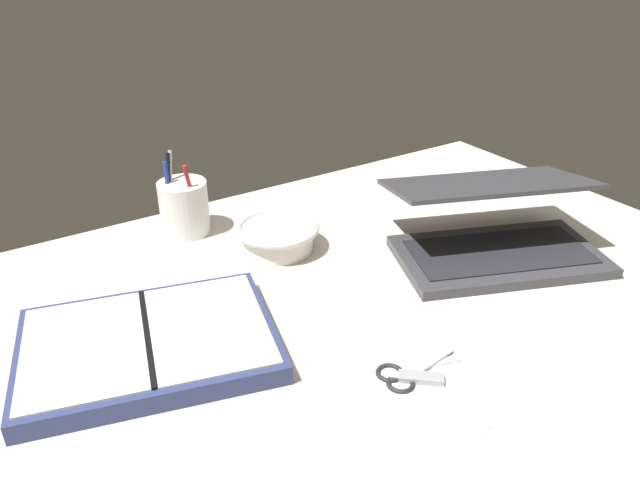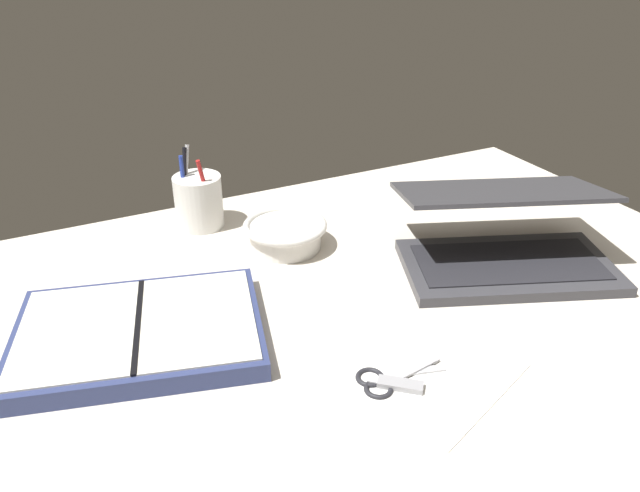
% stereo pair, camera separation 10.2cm
% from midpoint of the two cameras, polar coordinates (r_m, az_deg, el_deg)
% --- Properties ---
extents(desk_top, '(1.40, 1.00, 0.02)m').
position_cam_midpoint_polar(desk_top, '(1.00, 0.95, -5.94)').
color(desk_top, beige).
rests_on(desk_top, ground).
extents(laptop, '(0.44, 0.39, 0.14)m').
position_cam_midpoint_polar(laptop, '(1.15, 13.28, 1.33)').
color(laptop, '#38383D').
rests_on(laptop, desk_top).
extents(bowl, '(0.16, 0.16, 0.05)m').
position_cam_midpoint_polar(bowl, '(1.15, -6.45, 0.90)').
color(bowl, silver).
rests_on(bowl, desk_top).
extents(pen_cup, '(0.09, 0.09, 0.16)m').
position_cam_midpoint_polar(pen_cup, '(1.24, -14.68, 3.41)').
color(pen_cup, white).
rests_on(pen_cup, desk_top).
extents(planner, '(0.40, 0.34, 0.03)m').
position_cam_midpoint_polar(planner, '(0.93, -18.50, -8.62)').
color(planner, navy).
rests_on(planner, desk_top).
extents(scissors, '(0.13, 0.06, 0.01)m').
position_cam_midpoint_polar(scissors, '(0.86, 4.22, -11.78)').
color(scissors, '#B7B7BC').
rests_on(scissors, desk_top).
extents(paper_sheet_front, '(0.30, 0.34, 0.00)m').
position_cam_midpoint_polar(paper_sheet_front, '(0.90, 5.45, -9.67)').
color(paper_sheet_front, white).
rests_on(paper_sheet_front, desk_top).
extents(usb_drive, '(0.07, 0.06, 0.01)m').
position_cam_midpoint_polar(usb_drive, '(0.85, 5.64, -12.06)').
color(usb_drive, '#99999E').
rests_on(usb_drive, desk_top).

